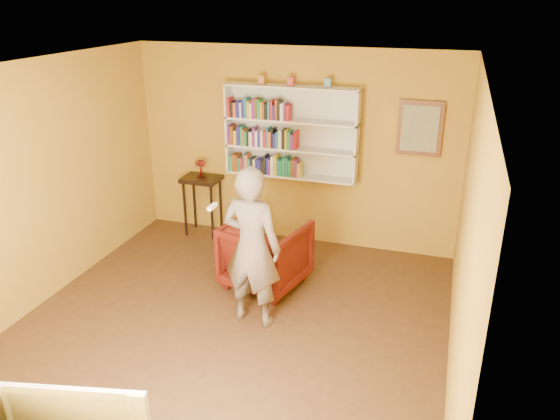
% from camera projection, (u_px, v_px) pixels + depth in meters
% --- Properties ---
extents(room_shell, '(5.30, 5.80, 2.88)m').
position_uv_depth(room_shell, '(222.00, 245.00, 5.39)').
color(room_shell, '#402714').
rests_on(room_shell, ground).
extents(bookshelf, '(1.80, 0.29, 1.23)m').
position_uv_depth(bookshelf, '(292.00, 132.00, 7.30)').
color(bookshelf, silver).
rests_on(bookshelf, room_shell).
extents(books_row_lower, '(1.03, 0.19, 0.27)m').
position_uv_depth(books_row_lower, '(266.00, 165.00, 7.48)').
color(books_row_lower, '#1D834E').
rests_on(books_row_lower, bookshelf).
extents(books_row_middle, '(0.96, 0.19, 0.26)m').
position_uv_depth(books_row_middle, '(263.00, 138.00, 7.34)').
color(books_row_middle, '#672674').
rests_on(books_row_middle, bookshelf).
extents(books_row_upper, '(0.86, 0.18, 0.27)m').
position_uv_depth(books_row_upper, '(259.00, 109.00, 7.21)').
color(books_row_upper, '#AF1A20').
rests_on(books_row_upper, bookshelf).
extents(ornament_left, '(0.08, 0.08, 0.11)m').
position_uv_depth(ornament_left, '(262.00, 80.00, 7.11)').
color(ornament_left, '#BC7135').
rests_on(ornament_left, bookshelf).
extents(ornament_centre, '(0.08, 0.08, 0.11)m').
position_uv_depth(ornament_centre, '(291.00, 81.00, 7.00)').
color(ornament_centre, '#AC3A39').
rests_on(ornament_centre, bookshelf).
extents(ornament_right, '(0.08, 0.08, 0.12)m').
position_uv_depth(ornament_right, '(328.00, 83.00, 6.86)').
color(ornament_right, slate).
rests_on(ornament_right, bookshelf).
extents(framed_painting, '(0.55, 0.05, 0.70)m').
position_uv_depth(framed_painting, '(420.00, 128.00, 6.82)').
color(framed_painting, '#5B321A').
rests_on(framed_painting, room_shell).
extents(console_table, '(0.53, 0.41, 0.87)m').
position_uv_depth(console_table, '(202.00, 187.00, 7.85)').
color(console_table, black).
rests_on(console_table, ground).
extents(ruby_lustre, '(0.16, 0.16, 0.25)m').
position_uv_depth(ruby_lustre, '(201.00, 165.00, 7.73)').
color(ruby_lustre, maroon).
rests_on(ruby_lustre, console_table).
extents(armchair, '(1.06, 1.07, 0.82)m').
position_uv_depth(armchair, '(266.00, 254.00, 6.56)').
color(armchair, '#430704').
rests_on(armchair, ground).
extents(person, '(0.68, 0.48, 1.76)m').
position_uv_depth(person, '(252.00, 247.00, 5.64)').
color(person, brown).
rests_on(person, ground).
extents(game_remote, '(0.04, 0.15, 0.04)m').
position_uv_depth(game_remote, '(212.00, 207.00, 5.15)').
color(game_remote, silver).
rests_on(game_remote, person).
extents(television, '(1.01, 0.34, 0.58)m').
position_uv_depth(television, '(79.00, 414.00, 3.47)').
color(television, black).
rests_on(television, tv_cabinet).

